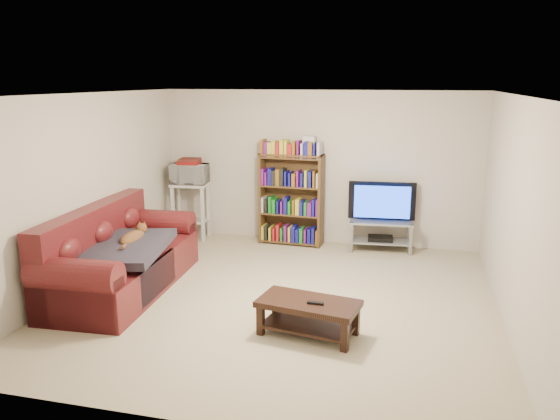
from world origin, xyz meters
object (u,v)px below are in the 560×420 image
(coffee_table, at_px, (308,311))
(bookshelf, at_px, (291,198))
(sofa, at_px, (117,262))
(tv_stand, at_px, (381,230))

(coffee_table, distance_m, bookshelf, 3.23)
(coffee_table, bearing_deg, sofa, 175.00)
(coffee_table, xyz_separation_m, bookshelf, (-0.87, 3.07, 0.48))
(sofa, bearing_deg, tv_stand, 34.82)
(tv_stand, bearing_deg, coffee_table, -104.29)
(coffee_table, distance_m, tv_stand, 3.09)
(sofa, height_order, coffee_table, sofa)
(coffee_table, height_order, bookshelf, bookshelf)
(sofa, relative_size, tv_stand, 2.55)
(sofa, relative_size, bookshelf, 1.72)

